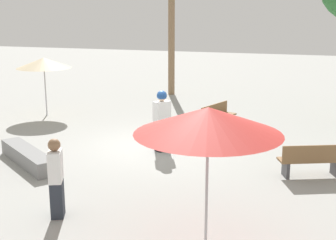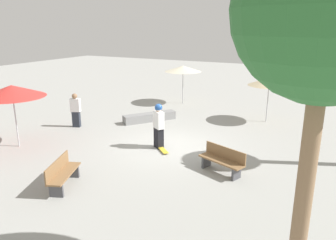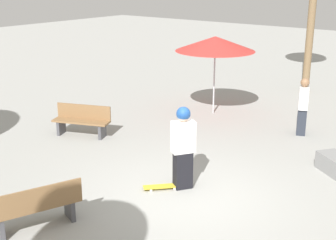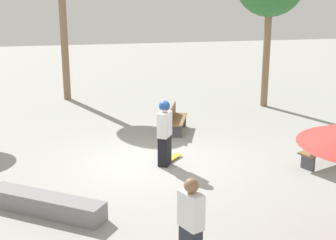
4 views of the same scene
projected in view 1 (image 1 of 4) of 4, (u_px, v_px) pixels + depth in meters
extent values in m
plane|color=#9E9E99|center=(155.00, 147.00, 13.94)|extent=(60.00, 60.00, 0.00)
cube|color=black|center=(162.00, 137.00, 13.51)|extent=(0.42, 0.45, 0.80)
cube|color=white|center=(162.00, 113.00, 13.33)|extent=(0.47, 0.54, 0.66)
sphere|color=beige|center=(162.00, 97.00, 13.23)|extent=(0.26, 0.26, 0.26)
sphere|color=#1E478C|center=(162.00, 96.00, 13.22)|extent=(0.29, 0.29, 0.29)
cube|color=gold|center=(175.00, 146.00, 13.82)|extent=(0.69, 0.72, 0.02)
cylinder|color=silver|center=(180.00, 145.00, 14.02)|extent=(0.06, 0.06, 0.05)
cylinder|color=silver|center=(183.00, 147.00, 13.87)|extent=(0.06, 0.06, 0.05)
cylinder|color=silver|center=(166.00, 148.00, 13.77)|extent=(0.06, 0.06, 0.05)
cylinder|color=silver|center=(169.00, 149.00, 13.63)|extent=(0.06, 0.06, 0.05)
cube|color=gray|center=(28.00, 157.00, 12.39)|extent=(2.49, 2.01, 0.40)
cube|color=#47474C|center=(229.00, 120.00, 16.42)|extent=(0.40, 0.21, 0.40)
cube|color=#47474C|center=(209.00, 127.00, 15.46)|extent=(0.40, 0.21, 0.40)
cube|color=olive|center=(219.00, 117.00, 15.89)|extent=(0.97, 1.65, 0.05)
cube|color=olive|center=(214.00, 110.00, 15.96)|extent=(0.60, 1.51, 0.40)
cube|color=#47474C|center=(286.00, 169.00, 11.46)|extent=(0.22, 0.40, 0.40)
cube|color=#47474C|center=(335.00, 168.00, 11.56)|extent=(0.22, 0.40, 0.40)
cube|color=olive|center=(311.00, 160.00, 11.45)|extent=(1.65, 1.01, 0.05)
cube|color=olive|center=(315.00, 153.00, 11.21)|extent=(1.50, 0.64, 0.40)
cylinder|color=#B7B7BC|center=(45.00, 89.00, 17.81)|extent=(0.05, 0.05, 2.08)
cone|color=#C6B289|center=(44.00, 63.00, 17.58)|extent=(2.05, 2.05, 0.39)
cylinder|color=#B7B7BC|center=(207.00, 183.00, 7.95)|extent=(0.05, 0.05, 2.31)
cone|color=red|center=(208.00, 121.00, 7.70)|extent=(2.49, 2.49, 0.45)
cylinder|color=#896B4C|center=(171.00, 32.00, 21.72)|extent=(0.31, 0.31, 5.83)
cube|color=#282D38|center=(57.00, 199.00, 9.24)|extent=(0.36, 0.41, 0.75)
cube|color=white|center=(55.00, 166.00, 9.08)|extent=(0.39, 0.50, 0.62)
sphere|color=#8C6647|center=(54.00, 145.00, 8.98)|extent=(0.24, 0.24, 0.24)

